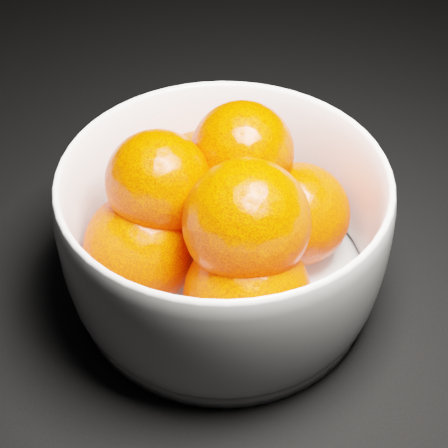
% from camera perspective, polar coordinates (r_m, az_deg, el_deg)
% --- Properties ---
extents(ground, '(3.00, 3.00, 0.00)m').
position_cam_1_polar(ground, '(0.74, -8.78, 10.55)').
color(ground, black).
rests_on(ground, ground).
extents(bowl, '(0.25, 0.25, 0.12)m').
position_cam_1_polar(bowl, '(0.48, 0.00, -0.52)').
color(bowl, white).
rests_on(bowl, ground).
extents(orange_pile, '(0.19, 0.19, 0.14)m').
position_cam_1_polar(orange_pile, '(0.47, -0.28, 0.55)').
color(orange_pile, '#FC3100').
rests_on(orange_pile, bowl).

